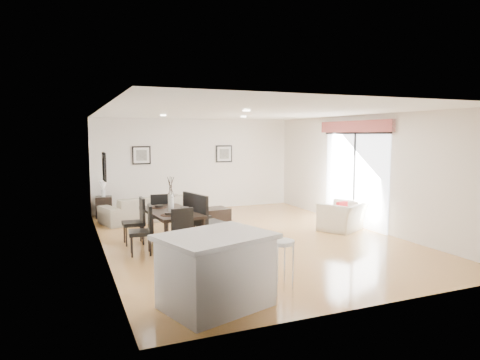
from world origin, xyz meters
name	(u,v)px	position (x,y,z in m)	size (l,w,h in m)	color
ground	(249,238)	(0.00, 0.00, 0.00)	(8.00, 8.00, 0.00)	tan
wall_back	(196,164)	(0.00, 4.00, 1.35)	(6.00, 0.04, 2.70)	white
wall_front	(376,204)	(0.00, -4.00, 1.35)	(6.00, 0.04, 2.70)	white
wall_left	(102,182)	(-3.00, 0.00, 1.35)	(0.04, 8.00, 2.70)	white
wall_right	(364,172)	(3.00, 0.00, 1.35)	(0.04, 8.00, 2.70)	white
ceiling	(249,112)	(0.00, 0.00, 2.70)	(6.00, 8.00, 0.02)	white
sofa	(146,208)	(-1.71, 2.77, 0.33)	(2.27, 0.89, 0.66)	gray
armchair	(343,216)	(2.34, -0.12, 0.33)	(1.01, 0.88, 0.66)	white
courtyard_plant_a	(440,208)	(5.54, 0.02, 0.29)	(0.52, 0.45, 0.58)	#3C5926
courtyard_plant_b	(416,201)	(5.90, 1.22, 0.30)	(0.34, 0.34, 0.60)	#3C5926
dining_table	(171,214)	(-1.70, 0.04, 0.64)	(1.01, 1.78, 0.71)	black
dining_chair_wnear	(145,227)	(-2.30, -0.40, 0.52)	(0.46, 0.46, 0.93)	black
dining_chair_wfar	(137,218)	(-2.30, 0.46, 0.53)	(0.43, 0.43, 0.95)	black
dining_chair_enear	(206,218)	(-1.11, -0.41, 0.60)	(0.58, 0.58, 1.07)	black
dining_chair_efar	(194,213)	(-1.10, 0.44, 0.57)	(0.56, 0.56, 1.01)	black
dining_chair_head	(184,232)	(-1.71, -1.02, 0.51)	(0.45, 0.45, 0.92)	black
dining_chair_foot	(160,212)	(-1.71, 1.09, 0.52)	(0.45, 0.45, 0.92)	black
vase	(171,196)	(-1.70, 0.04, 1.02)	(0.75, 1.23, 0.70)	white
coffee_table	(208,217)	(-0.38, 1.66, 0.20)	(1.01, 0.60, 0.40)	black
side_table	(104,207)	(-2.69, 3.69, 0.28)	(0.42, 0.42, 0.57)	black
table_lamp	(103,186)	(-2.69, 3.69, 0.84)	(0.22, 0.22, 0.43)	white
cushion	(342,209)	(2.25, -0.21, 0.53)	(0.32, 0.10, 0.32)	#A21516
kitchen_island	(216,270)	(-1.89, -3.23, 0.49)	(1.63, 1.42, 0.96)	silver
bar_stool	(281,248)	(-0.94, -3.23, 0.68)	(0.36, 0.36, 0.79)	silver
framed_print_back_left	(141,155)	(-1.60, 3.97, 1.65)	(0.52, 0.04, 0.52)	black
framed_print_back_right	(224,154)	(0.90, 3.97, 1.65)	(0.52, 0.04, 0.52)	black
framed_print_left_wall	(104,167)	(-2.97, -0.20, 1.65)	(0.04, 0.52, 0.52)	black
sliding_door	(355,158)	(2.96, 0.30, 1.66)	(0.12, 2.70, 2.57)	white
courtyard	(433,180)	(6.16, 0.87, 0.92)	(6.00, 6.00, 2.00)	gray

